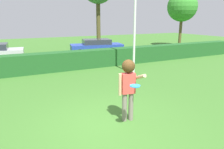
{
  "coord_description": "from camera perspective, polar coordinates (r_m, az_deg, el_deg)",
  "views": [
    {
      "loc": [
        -2.47,
        -4.95,
        2.89
      ],
      "look_at": [
        0.54,
        1.0,
        1.15
      ],
      "focal_mm": 34.5,
      "sensor_mm": 36.0,
      "label": 1
    }
  ],
  "objects": [
    {
      "name": "ground_plane",
      "position": [
        6.24,
        -0.3,
        -12.96
      ],
      "size": [
        60.0,
        60.0,
        0.0
      ],
      "primitive_type": "plane",
      "color": "#3A6C28"
    },
    {
      "name": "person",
      "position": [
        6.03,
        4.33,
        -1.92
      ],
      "size": [
        0.56,
        0.81,
        1.8
      ],
      "color": "gray",
      "rests_on": "ground"
    },
    {
      "name": "frisbee",
      "position": [
        5.31,
        6.11,
        -3.0
      ],
      "size": [
        0.26,
        0.26,
        0.02
      ],
      "color": "#268CE5"
    },
    {
      "name": "lamppost",
      "position": [
        11.32,
        6.14,
        17.4
      ],
      "size": [
        0.24,
        0.24,
        6.27
      ],
      "color": "silver",
      "rests_on": "ground"
    },
    {
      "name": "hedge_row",
      "position": [
        12.57,
        -15.08,
        3.27
      ],
      "size": [
        28.68,
        0.9,
        1.05
      ],
      "primitive_type": "cube",
      "color": "#1F5322",
      "rests_on": "ground"
    },
    {
      "name": "parked_car_blue",
      "position": [
        17.92,
        -4.1,
        7.52
      ],
      "size": [
        4.45,
        2.48,
        1.25
      ],
      "color": "#263FA5",
      "rests_on": "ground"
    },
    {
      "name": "willow_tree",
      "position": [
        23.93,
        18.12,
        16.69
      ],
      "size": [
        3.0,
        3.0,
        5.57
      ],
      "color": "brown",
      "rests_on": "ground"
    }
  ]
}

